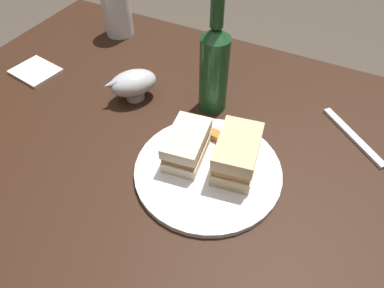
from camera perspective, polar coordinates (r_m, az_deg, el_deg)
ground_plane at (r=1.36m, az=-1.37°, el=-21.38°), size 6.00×6.00×0.00m
dining_table at (r=1.03m, az=-1.74°, el=-13.66°), size 1.22×0.84×0.75m
plate at (r=0.66m, az=2.65°, el=-4.37°), size 0.28×0.28×0.01m
sandwich_half_left at (r=0.63m, az=7.47°, el=-1.65°), size 0.09×0.13×0.07m
sandwich_half_right at (r=0.65m, az=-0.86°, el=-0.12°), size 0.08×0.12×0.06m
potato_wedge_front at (r=0.69m, az=-0.25°, el=0.72°), size 0.05×0.02×0.02m
potato_wedge_middle at (r=0.69m, az=6.21°, el=0.28°), size 0.05×0.05×0.02m
potato_wedge_back at (r=0.68m, az=-0.51°, el=0.33°), size 0.05×0.03×0.02m
potato_wedge_left_edge at (r=0.69m, az=7.25°, el=1.04°), size 0.05×0.06×0.02m
potato_wedge_right_edge at (r=0.69m, az=-1.19°, el=0.91°), size 0.04×0.04×0.01m
potato_wedge_stray at (r=0.70m, az=4.44°, el=1.18°), size 0.05×0.03×0.01m
pint_glass at (r=1.06m, az=-12.33°, el=20.63°), size 0.08×0.08×0.15m
gravy_boat at (r=0.80m, az=-9.82°, el=9.88°), size 0.12×0.13×0.07m
cider_bottle at (r=0.73m, az=3.70°, el=12.74°), size 0.06×0.06×0.28m
napkin at (r=0.98m, az=-24.50°, el=10.90°), size 0.12×0.11×0.01m
fork at (r=0.79m, az=25.11°, el=1.18°), size 0.15×0.13×0.01m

